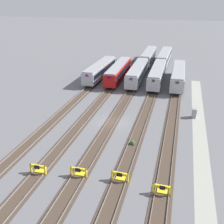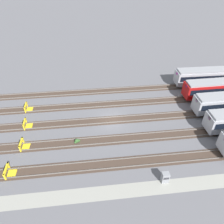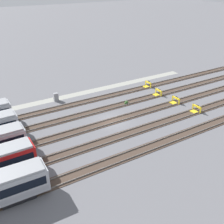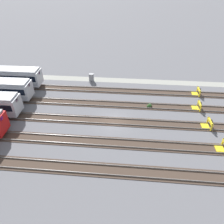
{
  "view_description": "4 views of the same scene",
  "coord_description": "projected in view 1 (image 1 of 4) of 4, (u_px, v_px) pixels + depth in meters",
  "views": [
    {
      "loc": [
        -36.76,
        -9.97,
        18.83
      ],
      "look_at": [
        0.1,
        0.0,
        1.8
      ],
      "focal_mm": 42.0,
      "sensor_mm": 36.0,
      "label": 1
    },
    {
      "loc": [
        -3.18,
        -28.54,
        24.36
      ],
      "look_at": [
        0.1,
        0.0,
        1.8
      ],
      "focal_mm": 35.0,
      "sensor_mm": 36.0,
      "label": 2
    },
    {
      "loc": [
        19.95,
        33.43,
        22.14
      ],
      "look_at": [
        0.1,
        0.0,
        1.8
      ],
      "focal_mm": 42.0,
      "sensor_mm": 36.0,
      "label": 3
    },
    {
      "loc": [
        -2.26,
        26.27,
        20.81
      ],
      "look_at": [
        0.1,
        0.0,
        1.8
      ],
      "focal_mm": 35.0,
      "sensor_mm": 36.0,
      "label": 4
    }
  ],
  "objects": [
    {
      "name": "rail_track_farthest",
      "position": [
        59.0,
        116.0,
        44.67
      ],
      "size": [
        90.0,
        2.23,
        0.21
      ],
      "color": "#47382D",
      "rests_on": "ground"
    },
    {
      "name": "bumper_stop_nearest_track",
      "position": [
        162.0,
        189.0,
        27.08
      ],
      "size": [
        1.35,
        2.0,
        1.22
      ],
      "color": "yellow",
      "rests_on": "ground"
    },
    {
      "name": "rail_track_middle",
      "position": [
        112.0,
        122.0,
        42.43
      ],
      "size": [
        90.0,
        2.24,
        0.21
      ],
      "color": "#47382D",
      "rests_on": "ground"
    },
    {
      "name": "bumper_stop_far_inner_track",
      "position": [
        39.0,
        169.0,
        30.27
      ],
      "size": [
        1.35,
        2.0,
        1.22
      ],
      "color": "yellow",
      "rests_on": "ground"
    },
    {
      "name": "subway_car_front_row_rightmost",
      "position": [
        149.0,
        56.0,
        79.15
      ],
      "size": [
        18.03,
        3.01,
        3.7
      ],
      "color": "#ADAFB7",
      "rests_on": "ground"
    },
    {
      "name": "rail_track_near_inner",
      "position": [
        141.0,
        126.0,
        41.31
      ],
      "size": [
        90.0,
        2.23,
        0.21
      ],
      "color": "#47382D",
      "rests_on": "ground"
    },
    {
      "name": "service_walkway",
      "position": [
        199.0,
        133.0,
        39.2
      ],
      "size": [
        54.0,
        2.0,
        0.01
      ],
      "primitive_type": "cube",
      "color": "#9E9E93",
      "rests_on": "ground"
    },
    {
      "name": "weed_clump",
      "position": [
        133.0,
        143.0,
        36.12
      ],
      "size": [
        0.92,
        0.7,
        0.64
      ],
      "color": "#38602D",
      "rests_on": "ground"
    },
    {
      "name": "rail_track_far_inner",
      "position": [
        85.0,
        119.0,
        43.55
      ],
      "size": [
        90.0,
        2.23,
        0.21
      ],
      "color": "#47382D",
      "rests_on": "ground"
    },
    {
      "name": "rail_track_nearest",
      "position": [
        171.0,
        129.0,
        40.19
      ],
      "size": [
        90.0,
        2.23,
        0.21
      ],
      "color": "#47382D",
      "rests_on": "ground"
    },
    {
      "name": "subway_car_front_row_centre",
      "position": [
        137.0,
        72.0,
        62.39
      ],
      "size": [
        18.05,
        3.14,
        3.7
      ],
      "color": "#ADAFB7",
      "rests_on": "ground"
    },
    {
      "name": "bumper_stop_near_inner_track",
      "position": [
        120.0,
        176.0,
        29.03
      ],
      "size": [
        1.37,
        2.01,
        1.22
      ],
      "color": "yellow",
      "rests_on": "ground"
    },
    {
      "name": "subway_car_front_row_leftmost",
      "position": [
        164.0,
        57.0,
        77.82
      ],
      "size": [
        18.04,
        3.1,
        3.7
      ],
      "color": "#ADAFB7",
      "rests_on": "ground"
    },
    {
      "name": "bumper_stop_middle_track",
      "position": [
        79.0,
        171.0,
        29.78
      ],
      "size": [
        1.36,
        2.0,
        1.22
      ],
      "color": "yellow",
      "rests_on": "ground"
    },
    {
      "name": "subway_car_back_row_leftmost",
      "position": [
        100.0,
        70.0,
        64.62
      ],
      "size": [
        18.05,
        3.14,
        3.7
      ],
      "color": "#ADAFB7",
      "rests_on": "ground"
    },
    {
      "name": "subway_car_front_row_left_inner",
      "position": [
        178.0,
        75.0,
        60.14
      ],
      "size": [
        18.02,
        2.99,
        3.7
      ],
      "color": "#ADAFB7",
      "rests_on": "ground"
    },
    {
      "name": "electrical_cabinet",
      "position": [
        194.0,
        113.0,
        43.83
      ],
      "size": [
        0.9,
        0.73,
        1.6
      ],
      "color": "gray",
      "rests_on": "ground"
    },
    {
      "name": "subway_car_back_row_centre",
      "position": [
        157.0,
        74.0,
        61.27
      ],
      "size": [
        18.03,
        3.04,
        3.7
      ],
      "color": "#ADAFB7",
      "rests_on": "ground"
    },
    {
      "name": "subway_car_front_row_right_inner",
      "position": [
        118.0,
        71.0,
        63.51
      ],
      "size": [
        18.05,
        3.15,
        3.7
      ],
      "color": "#B71414",
      "rests_on": "ground"
    },
    {
      "name": "ground_plane",
      "position": [
        112.0,
        122.0,
        42.45
      ],
      "size": [
        400.0,
        400.0,
        0.0
      ],
      "primitive_type": "plane",
      "color": "slate"
    }
  ]
}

